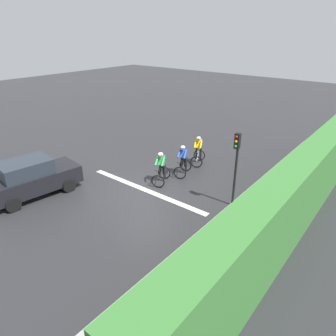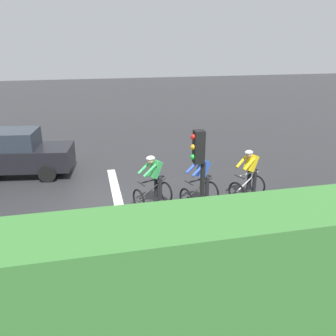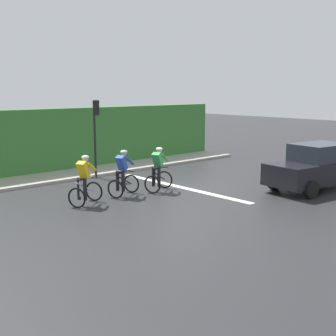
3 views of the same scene
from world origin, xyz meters
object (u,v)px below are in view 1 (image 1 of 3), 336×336
cyclist_lead (198,151)px  traffic_light_near_crossing (236,159)px  cyclist_mid (161,168)px  car_black (32,178)px  cyclist_second (183,161)px

cyclist_lead → traffic_light_near_crossing: traffic_light_near_crossing is taller
cyclist_mid → cyclist_lead: bearing=87.9°
cyclist_lead → traffic_light_near_crossing: bearing=-38.2°
cyclist_lead → car_black: car_black is taller
cyclist_mid → car_black: bearing=-129.7°
cyclist_second → car_black: bearing=-124.2°
cyclist_lead → cyclist_second: (0.17, -1.70, 0.00)m
cyclist_lead → traffic_light_near_crossing: 4.93m
traffic_light_near_crossing → car_black: bearing=-147.6°
cyclist_mid → traffic_light_near_crossing: bearing=3.3°
traffic_light_near_crossing → cyclist_lead: bearing=141.8°
car_black → cyclist_second: bearing=55.8°
cyclist_lead → car_black: bearing=-117.0°
cyclist_second → traffic_light_near_crossing: size_ratio=0.50×
cyclist_mid → car_black: (-3.86, -4.65, 0.08)m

